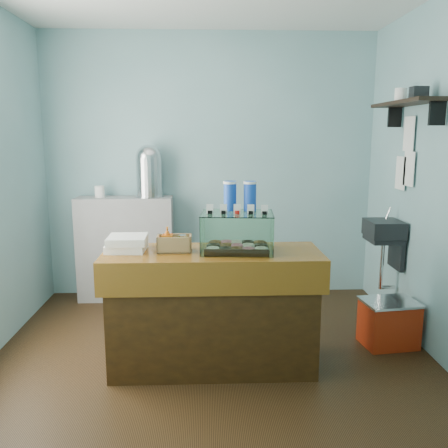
{
  "coord_description": "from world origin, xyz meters",
  "views": [
    {
      "loc": [
        -0.05,
        -3.63,
        1.74
      ],
      "look_at": [
        0.09,
        -0.15,
        1.09
      ],
      "focal_mm": 38.0,
      "sensor_mm": 36.0,
      "label": 1
    }
  ],
  "objects_px": {
    "display_case": "(238,229)",
    "coffee_urn": "(149,170)",
    "counter": "(213,309)",
    "red_cooler": "(389,323)"
  },
  "relations": [
    {
      "from": "counter",
      "to": "coffee_urn",
      "type": "distance_m",
      "value": 1.93
    },
    {
      "from": "counter",
      "to": "red_cooler",
      "type": "xyz_separation_m",
      "value": [
        1.48,
        0.31,
        -0.26
      ]
    },
    {
      "from": "counter",
      "to": "coffee_urn",
      "type": "height_order",
      "value": "coffee_urn"
    },
    {
      "from": "display_case",
      "to": "coffee_urn",
      "type": "relative_size",
      "value": 1.02
    },
    {
      "from": "counter",
      "to": "display_case",
      "type": "relative_size",
      "value": 2.9
    },
    {
      "from": "display_case",
      "to": "counter",
      "type": "bearing_deg",
      "value": -162.99
    },
    {
      "from": "coffee_urn",
      "to": "red_cooler",
      "type": "distance_m",
      "value": 2.73
    },
    {
      "from": "counter",
      "to": "red_cooler",
      "type": "height_order",
      "value": "counter"
    },
    {
      "from": "display_case",
      "to": "red_cooler",
      "type": "xyz_separation_m",
      "value": [
        1.29,
        0.26,
        -0.87
      ]
    },
    {
      "from": "coffee_urn",
      "to": "red_cooler",
      "type": "bearing_deg",
      "value": -31.05
    }
  ]
}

